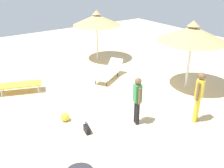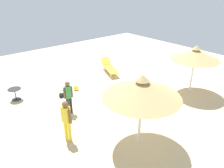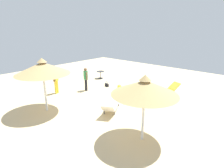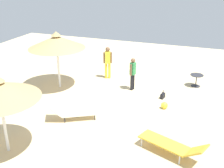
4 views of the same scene
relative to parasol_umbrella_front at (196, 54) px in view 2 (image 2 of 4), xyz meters
The scene contains 10 objects.
ground 4.71m from the parasol_umbrella_front, 63.95° to the left, with size 24.00×24.00×0.10m, color beige.
parasol_umbrella_front is the anchor object (origin of this frame).
parasol_umbrella_near_left 5.48m from the parasol_umbrella_front, 102.00° to the left, with size 2.76×2.76×2.86m.
lounge_chair_center 5.70m from the parasol_umbrella_front, 17.58° to the left, with size 2.31×1.36×0.77m.
lounge_chair_back 3.41m from the parasol_umbrella_front, 68.99° to the left, with size 1.96×1.50×0.72m.
person_standing_far_left 7.47m from the parasol_umbrella_front, 84.28° to the left, with size 0.44×0.31×1.76m.
person_standing_edge 6.87m from the parasol_umbrella_front, 68.72° to the left, with size 0.28×0.42×1.63m.
handbag 7.39m from the parasol_umbrella_front, 54.98° to the left, with size 0.20×0.36×0.39m.
side_table_round 9.67m from the parasol_umbrella_front, 55.36° to the left, with size 0.66×0.66×0.63m.
beach_ball 6.78m from the parasol_umbrella_front, 47.91° to the left, with size 0.30×0.30×0.30m, color yellow.
Camera 2 is at (-7.31, 6.63, 5.61)m, focal length 34.48 mm.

